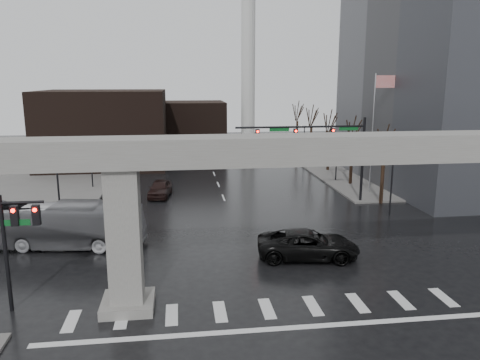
{
  "coord_description": "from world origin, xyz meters",
  "views": [
    {
      "loc": [
        -4.22,
        -22.47,
        11.4
      ],
      "look_at": [
        -0.03,
        9.29,
        4.5
      ],
      "focal_mm": 35.0,
      "sensor_mm": 36.0,
      "label": 1
    }
  ],
  "objects_px": {
    "pickup_truck": "(308,245)",
    "far_car": "(160,188)",
    "signal_mast_arm": "(324,142)",
    "city_bus": "(61,225)"
  },
  "relations": [
    {
      "from": "signal_mast_arm",
      "to": "city_bus",
      "type": "distance_m",
      "value": 23.68
    },
    {
      "from": "city_bus",
      "to": "signal_mast_arm",
      "type": "bearing_deg",
      "value": -57.66
    },
    {
      "from": "pickup_truck",
      "to": "far_car",
      "type": "xyz_separation_m",
      "value": [
        -10.12,
        17.84,
        -0.09
      ]
    },
    {
      "from": "signal_mast_arm",
      "to": "city_bus",
      "type": "xyz_separation_m",
      "value": [
        -21.43,
        -9.12,
        -4.25
      ]
    },
    {
      "from": "city_bus",
      "to": "far_car",
      "type": "bearing_deg",
      "value": -15.35
    },
    {
      "from": "pickup_truck",
      "to": "city_bus",
      "type": "bearing_deg",
      "value": 83.51
    },
    {
      "from": "signal_mast_arm",
      "to": "city_bus",
      "type": "relative_size",
      "value": 1.07
    },
    {
      "from": "pickup_truck",
      "to": "far_car",
      "type": "height_order",
      "value": "pickup_truck"
    },
    {
      "from": "signal_mast_arm",
      "to": "far_car",
      "type": "bearing_deg",
      "value": 163.48
    },
    {
      "from": "far_car",
      "to": "city_bus",
      "type": "bearing_deg",
      "value": -106.89
    }
  ]
}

